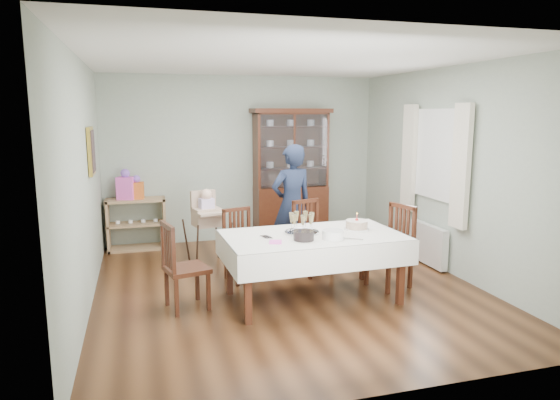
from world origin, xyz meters
name	(u,v)px	position (x,y,z in m)	size (l,w,h in m)	color
floor	(286,286)	(0.00, 0.00, 0.00)	(5.00, 5.00, 0.00)	#593319
room_shell	(274,145)	(0.00, 0.53, 1.70)	(5.00, 5.00, 5.00)	#9EAA99
dining_table	(313,267)	(0.17, -0.48, 0.38)	(2.04, 1.21, 0.76)	#411F10
china_cabinet	(291,173)	(0.75, 2.26, 1.12)	(1.30, 0.48, 2.18)	#411F10
sideboard	(137,224)	(-1.75, 2.28, 0.40)	(0.90, 0.38, 0.80)	tan
picture_frame	(91,151)	(-2.22, 0.80, 1.65)	(0.04, 0.48, 0.58)	gold
window	(437,154)	(2.22, 0.30, 1.55)	(0.04, 1.02, 1.22)	white
curtain_left	(461,167)	(2.16, -0.32, 1.45)	(0.07, 0.30, 1.55)	silver
curtain_right	(409,158)	(2.16, 0.92, 1.45)	(0.07, 0.30, 1.55)	silver
radiator	(428,244)	(2.16, 0.30, 0.30)	(0.10, 0.80, 0.55)	white
chair_far_left	(243,259)	(-0.46, 0.40, 0.27)	(0.50, 0.50, 0.91)	#411F10
chair_far_right	(313,252)	(0.49, 0.42, 0.29)	(0.53, 0.53, 0.96)	#411F10
chair_end_left	(185,283)	(-1.25, -0.36, 0.29)	(0.52, 0.52, 0.96)	#411F10
chair_end_right	(390,263)	(1.22, -0.34, 0.30)	(0.56, 0.56, 1.00)	#411F10
woman	(292,205)	(0.35, 0.90, 0.84)	(0.61, 0.40, 1.68)	#151D31
high_chair	(207,236)	(-0.80, 1.14, 0.42)	(0.57, 0.57, 1.08)	black
champagne_tray	(302,227)	(0.07, -0.40, 0.83)	(0.39, 0.39, 0.24)	silver
birthday_cake	(357,225)	(0.74, -0.40, 0.81)	(0.29, 0.29, 0.20)	white
plate_stack_dark	(304,235)	(-0.01, -0.70, 0.81)	(0.22, 0.22, 0.11)	black
plate_stack_white	(333,235)	(0.31, -0.74, 0.81)	(0.23, 0.23, 0.10)	white
napkin_stack	(275,242)	(-0.33, -0.72, 0.77)	(0.13, 0.13, 0.02)	#F65ACC
cutlery	(263,237)	(-0.40, -0.47, 0.77)	(0.11, 0.16, 0.01)	silver
cake_knife	(350,239)	(0.48, -0.79, 0.77)	(0.29, 0.03, 0.01)	silver
gift_bag_pink	(126,186)	(-1.88, 2.26, 1.01)	(0.29, 0.24, 0.47)	#F65ACC
gift_bag_orange	(137,188)	(-1.72, 2.26, 0.96)	(0.22, 0.17, 0.37)	orange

